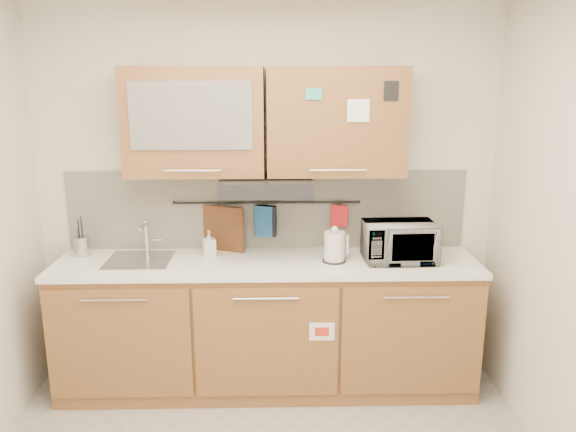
{
  "coord_description": "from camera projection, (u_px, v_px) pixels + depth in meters",
  "views": [
    {
      "loc": [
        0.06,
        -2.38,
        2.1
      ],
      "look_at": [
        0.14,
        1.05,
        1.26
      ],
      "focal_mm": 35.0,
      "sensor_mm": 36.0,
      "label": 1
    }
  ],
  "objects": [
    {
      "name": "wall_back",
      "position": [
        267.0,
        196.0,
        3.96
      ],
      "size": [
        3.2,
        0.0,
        3.2
      ],
      "primitive_type": "plane",
      "rotation": [
        1.57,
        0.0,
        0.0
      ],
      "color": "silver",
      "rests_on": "ground"
    },
    {
      "name": "base_cabinet",
      "position": [
        267.0,
        331.0,
        3.87
      ],
      "size": [
        2.8,
        0.64,
        0.88
      ],
      "color": "#A06B38",
      "rests_on": "floor"
    },
    {
      "name": "countertop",
      "position": [
        267.0,
        263.0,
        3.75
      ],
      "size": [
        2.82,
        0.62,
        0.04
      ],
      "primitive_type": "cube",
      "color": "white",
      "rests_on": "base_cabinet"
    },
    {
      "name": "backsplash",
      "position": [
        267.0,
        210.0,
        3.97
      ],
      "size": [
        2.8,
        0.02,
        0.56
      ],
      "primitive_type": "cube",
      "color": "silver",
      "rests_on": "countertop"
    },
    {
      "name": "upper_cabinets",
      "position": [
        265.0,
        122.0,
        3.66
      ],
      "size": [
        1.82,
        0.37,
        0.7
      ],
      "color": "#A06B38",
      "rests_on": "wall_back"
    },
    {
      "name": "range_hood",
      "position": [
        266.0,
        185.0,
        3.69
      ],
      "size": [
        0.6,
        0.46,
        0.1
      ],
      "primitive_type": "cube",
      "color": "black",
      "rests_on": "upper_cabinets"
    },
    {
      "name": "sink",
      "position": [
        140.0,
        260.0,
        3.75
      ],
      "size": [
        0.42,
        0.4,
        0.26
      ],
      "color": "silver",
      "rests_on": "countertop"
    },
    {
      "name": "utensil_rail",
      "position": [
        267.0,
        203.0,
        3.92
      ],
      "size": [
        1.3,
        0.02,
        0.02
      ],
      "primitive_type": "cylinder",
      "rotation": [
        0.0,
        1.57,
        0.0
      ],
      "color": "black",
      "rests_on": "backsplash"
    },
    {
      "name": "utensil_crock",
      "position": [
        82.0,
        246.0,
        3.84
      ],
      "size": [
        0.13,
        0.13,
        0.27
      ],
      "rotation": [
        0.0,
        0.0,
        -0.18
      ],
      "color": "#B0B0B4",
      "rests_on": "countertop"
    },
    {
      "name": "kettle",
      "position": [
        335.0,
        248.0,
        3.71
      ],
      "size": [
        0.18,
        0.17,
        0.24
      ],
      "rotation": [
        0.0,
        0.0,
        0.29
      ],
      "color": "silver",
      "rests_on": "countertop"
    },
    {
      "name": "toaster",
      "position": [
        394.0,
        249.0,
        3.69
      ],
      "size": [
        0.24,
        0.15,
        0.18
      ],
      "rotation": [
        0.0,
        0.0,
        -0.05
      ],
      "color": "black",
      "rests_on": "countertop"
    },
    {
      "name": "microwave",
      "position": [
        399.0,
        242.0,
        3.72
      ],
      "size": [
        0.48,
        0.33,
        0.26
      ],
      "primitive_type": "imported",
      "rotation": [
        0.0,
        0.0,
        0.04
      ],
      "color": "#999999",
      "rests_on": "countertop"
    },
    {
      "name": "soap_bottle",
      "position": [
        209.0,
        243.0,
        3.83
      ],
      "size": [
        0.1,
        0.1,
        0.18
      ],
      "primitive_type": "imported",
      "rotation": [
        0.0,
        0.0,
        0.3
      ],
      "color": "#999999",
      "rests_on": "countertop"
    },
    {
      "name": "cutting_board",
      "position": [
        221.0,
        236.0,
        3.96
      ],
      "size": [
        0.33,
        0.16,
        0.43
      ],
      "primitive_type": "cube",
      "rotation": [
        0.0,
        0.0,
        -0.42
      ],
      "color": "brown",
      "rests_on": "utensil_rail"
    },
    {
      "name": "oven_mitt",
      "position": [
        264.0,
        221.0,
        3.94
      ],
      "size": [
        0.14,
        0.07,
        0.22
      ],
      "primitive_type": "cube",
      "rotation": [
        0.0,
        0.0,
        -0.31
      ],
      "color": "#1E518A",
      "rests_on": "utensil_rail"
    },
    {
      "name": "dark_pouch",
      "position": [
        266.0,
        221.0,
        3.94
      ],
      "size": [
        0.14,
        0.08,
        0.22
      ],
      "primitive_type": "cube",
      "rotation": [
        0.0,
        0.0,
        -0.31
      ],
      "color": "black",
      "rests_on": "utensil_rail"
    },
    {
      "name": "pot_holder",
      "position": [
        339.0,
        216.0,
        3.94
      ],
      "size": [
        0.12,
        0.06,
        0.15
      ],
      "primitive_type": "cube",
      "rotation": [
        0.0,
        0.0,
        -0.32
      ],
      "color": "red",
      "rests_on": "utensil_rail"
    }
  ]
}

